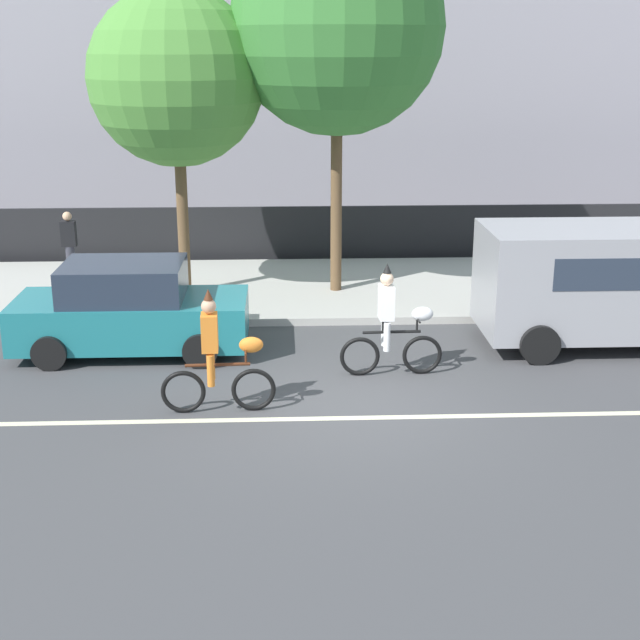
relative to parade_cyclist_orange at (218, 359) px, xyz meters
name	(u,v)px	position (x,y,z in m)	size (l,w,h in m)	color
ground_plane	(349,405)	(1.97, 0.16, -0.84)	(80.00, 80.00, 0.00)	#424244
road_centre_line	(352,418)	(1.97, -0.34, -0.84)	(36.00, 0.14, 0.01)	beige
sidewalk_curb	(328,288)	(1.97, 6.66, -0.77)	(60.00, 5.00, 0.15)	#ADAAA3
fence_line	(322,234)	(1.97, 9.56, -0.14)	(40.00, 0.08, 1.40)	black
building_backdrop	(335,102)	(2.80, 18.16, 2.55)	(28.00, 8.00, 6.78)	#99939E
parade_cyclist_orange	(218,359)	(0.00, 0.00, 0.00)	(1.72, 0.50, 1.92)	black
parade_cyclist_zebra	(393,327)	(2.77, 1.44, 0.00)	(1.72, 0.50, 1.92)	black
parked_van_grey	(625,276)	(7.15, 2.86, 0.44)	(5.00, 2.22, 2.18)	#99999E
parked_car_teal	(130,310)	(-1.75, 2.78, -0.06)	(4.10, 1.92, 1.64)	#1E727A
street_tree_near_lamp	(337,27)	(2.13, 6.28, 4.78)	(4.35, 4.35, 7.65)	brown
street_tree_far_corner	(176,78)	(-1.12, 6.16, 3.79)	(3.57, 3.57, 6.28)	brown
pedestrian_onlooker	(70,246)	(-3.74, 7.06, 0.17)	(0.32, 0.20, 1.62)	#33333D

